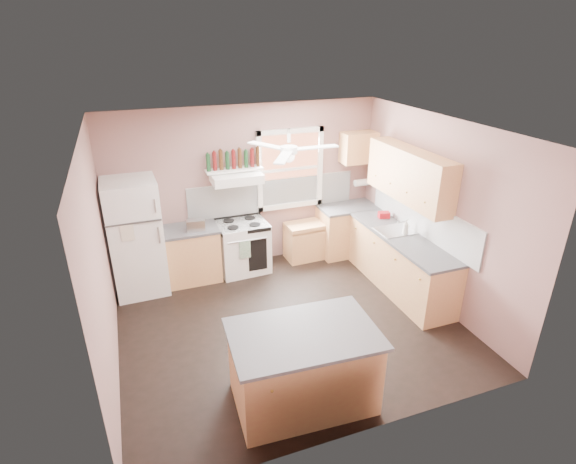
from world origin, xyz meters
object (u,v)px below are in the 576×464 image
object	(u,v)px
stove	(243,247)
cart	(305,241)
refrigerator	(136,237)
island	(303,368)
toaster	(196,225)

from	to	relation	value
stove	cart	size ratio (longest dim) A/B	1.30
refrigerator	island	bearing A→B (deg)	-65.30
toaster	island	size ratio (longest dim) A/B	0.19
refrigerator	toaster	world-z (taller)	refrigerator
refrigerator	toaster	distance (m)	0.90
cart	island	size ratio (longest dim) A/B	0.46
toaster	refrigerator	bearing A→B (deg)	-177.81
stove	island	bearing A→B (deg)	-95.82
cart	island	world-z (taller)	island
refrigerator	cart	bearing A→B (deg)	0.76
cart	refrigerator	bearing A→B (deg)	-179.86
stove	toaster	bearing A→B (deg)	-173.41
refrigerator	island	xyz separation A→B (m)	(1.49, -3.02, -0.47)
stove	island	distance (m)	3.09
refrigerator	island	distance (m)	3.40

